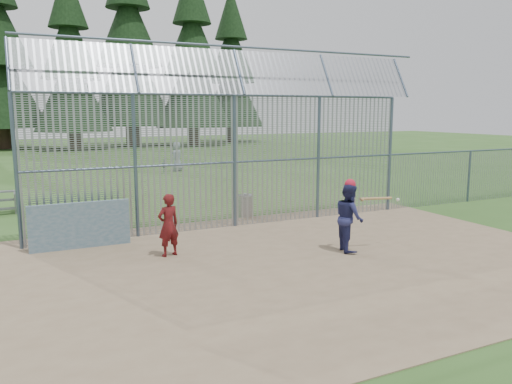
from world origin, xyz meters
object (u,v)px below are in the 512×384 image
batter (349,217)px  dugout_wall (80,225)px  onlooker (168,225)px  trash_can (245,206)px

batter → dugout_wall: bearing=78.6°
onlooker → trash_can: onlooker is taller
onlooker → trash_can: 5.02m
onlooker → trash_can: size_ratio=1.88×
onlooker → trash_can: (3.62, 3.46, -0.41)m
onlooker → batter: bearing=146.0°
dugout_wall → batter: 6.90m
batter → onlooker: size_ratio=1.12×
onlooker → trash_can: bearing=-150.8°
batter → trash_can: size_ratio=2.10×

